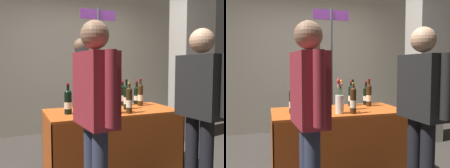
% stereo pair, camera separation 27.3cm
% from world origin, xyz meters
% --- Properties ---
extents(back_partition, '(7.14, 0.12, 2.90)m').
position_xyz_m(back_partition, '(0.00, 2.02, 1.45)').
color(back_partition, '#B2A893').
rests_on(back_partition, ground_plane).
extents(concrete_pillar, '(0.46, 0.46, 2.91)m').
position_xyz_m(concrete_pillar, '(1.74, 0.78, 1.46)').
color(concrete_pillar, gray).
rests_on(concrete_pillar, ground_plane).
extents(tasting_table, '(1.49, 0.73, 0.73)m').
position_xyz_m(tasting_table, '(0.00, 0.00, 0.51)').
color(tasting_table, '#B74C19').
rests_on(tasting_table, ground_plane).
extents(featured_wine_bottle, '(0.07, 0.07, 0.31)m').
position_xyz_m(featured_wine_bottle, '(0.25, 0.24, 0.87)').
color(featured_wine_bottle, black).
rests_on(featured_wine_bottle, tasting_table).
extents(display_bottle_0, '(0.07, 0.07, 0.35)m').
position_xyz_m(display_bottle_0, '(0.17, -0.04, 0.88)').
color(display_bottle_0, black).
rests_on(display_bottle_0, tasting_table).
extents(display_bottle_1, '(0.07, 0.07, 0.31)m').
position_xyz_m(display_bottle_1, '(0.47, 0.26, 0.86)').
color(display_bottle_1, black).
rests_on(display_bottle_1, tasting_table).
extents(display_bottle_2, '(0.08, 0.08, 0.32)m').
position_xyz_m(display_bottle_2, '(-0.52, -0.05, 0.87)').
color(display_bottle_2, black).
rests_on(display_bottle_2, tasting_table).
extents(display_bottle_3, '(0.07, 0.07, 0.33)m').
position_xyz_m(display_bottle_3, '(0.09, -0.26, 0.88)').
color(display_bottle_3, '#38230F').
rests_on(display_bottle_3, tasting_table).
extents(display_bottle_4, '(0.07, 0.07, 0.35)m').
position_xyz_m(display_bottle_4, '(0.45, 0.13, 0.88)').
color(display_bottle_4, '#38230F').
rests_on(display_bottle_4, tasting_table).
extents(wine_glass_near_vendor, '(0.07, 0.07, 0.13)m').
position_xyz_m(wine_glass_near_vendor, '(-0.22, 0.27, 0.82)').
color(wine_glass_near_vendor, silver).
rests_on(wine_glass_near_vendor, tasting_table).
extents(flower_vase, '(0.09, 0.09, 0.38)m').
position_xyz_m(flower_vase, '(-0.05, -0.22, 0.87)').
color(flower_vase, silver).
rests_on(flower_vase, tasting_table).
extents(vendor_presenter, '(0.31, 0.60, 1.63)m').
position_xyz_m(vendor_presenter, '(-0.16, 0.72, 0.98)').
color(vendor_presenter, black).
rests_on(vendor_presenter, ground_plane).
extents(taster_foreground_right, '(0.25, 0.60, 1.57)m').
position_xyz_m(taster_foreground_right, '(-0.48, -0.82, 0.94)').
color(taster_foreground_right, '#2D3347').
rests_on(taster_foreground_right, ground_plane).
extents(taster_foreground_left, '(0.25, 0.59, 1.57)m').
position_xyz_m(taster_foreground_left, '(0.49, -0.88, 0.93)').
color(taster_foreground_left, black).
rests_on(taster_foreground_left, ground_plane).
extents(booth_signpost, '(0.59, 0.04, 2.16)m').
position_xyz_m(booth_signpost, '(0.22, 1.09, 1.33)').
color(booth_signpost, '#47474C').
rests_on(booth_signpost, ground_plane).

